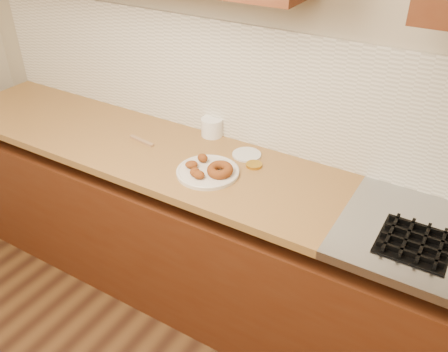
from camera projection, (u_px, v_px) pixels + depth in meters
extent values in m
cube|color=tan|center=(275.00, 61.00, 2.17)|extent=(4.00, 0.02, 2.70)
cube|color=#4A2310|center=(238.00, 258.00, 2.47)|extent=(3.60, 0.60, 0.77)
cube|color=olive|center=(132.00, 144.00, 2.48)|extent=(2.30, 0.62, 0.04)
cube|color=silver|center=(272.00, 93.00, 2.24)|extent=(3.60, 0.02, 0.60)
cube|color=black|center=(414.00, 243.00, 1.79)|extent=(0.26, 0.26, 0.01)
cube|color=black|center=(391.00, 232.00, 1.82)|extent=(0.01, 0.24, 0.02)
cube|color=black|center=(410.00, 254.00, 1.71)|extent=(0.24, 0.01, 0.02)
cube|color=black|center=(407.00, 237.00, 1.79)|extent=(0.01, 0.24, 0.02)
cube|color=black|center=(413.00, 244.00, 1.76)|extent=(0.24, 0.01, 0.02)
cube|color=black|center=(424.00, 243.00, 1.76)|extent=(0.01, 0.24, 0.02)
cube|color=black|center=(417.00, 235.00, 1.80)|extent=(0.24, 0.01, 0.02)
cube|color=black|center=(440.00, 248.00, 1.74)|extent=(0.01, 0.24, 0.02)
cube|color=black|center=(420.00, 227.00, 1.84)|extent=(0.24, 0.01, 0.02)
cylinder|color=beige|center=(208.00, 172.00, 2.20)|extent=(0.29, 0.29, 0.02)
torus|color=brown|center=(220.00, 170.00, 2.16)|extent=(0.14, 0.14, 0.05)
ellipsoid|color=brown|center=(203.00, 158.00, 2.25)|extent=(0.06, 0.04, 0.04)
ellipsoid|color=brown|center=(192.00, 164.00, 2.21)|extent=(0.08, 0.07, 0.03)
ellipsoid|color=brown|center=(195.00, 172.00, 2.15)|extent=(0.05, 0.05, 0.04)
ellipsoid|color=brown|center=(199.00, 175.00, 2.13)|extent=(0.06, 0.05, 0.04)
cylinder|color=white|center=(212.00, 127.00, 2.50)|extent=(0.13, 0.13, 0.10)
cylinder|color=silver|center=(247.00, 155.00, 2.34)|extent=(0.18, 0.18, 0.01)
cylinder|color=#BD8E24|center=(254.00, 165.00, 2.25)|extent=(0.08, 0.08, 0.01)
cube|color=#926D4A|center=(142.00, 141.00, 2.46)|extent=(0.17, 0.05, 0.01)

